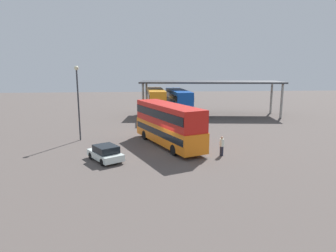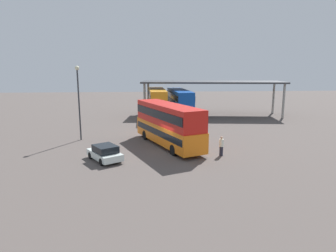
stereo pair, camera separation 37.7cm
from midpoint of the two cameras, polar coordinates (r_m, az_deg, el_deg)
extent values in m
plane|color=#544B46|center=(27.86, 1.34, -5.03)|extent=(140.00, 140.00, 0.00)
cube|color=orange|center=(29.95, 0.36, -1.37)|extent=(6.35, 11.01, 1.84)
cube|color=red|center=(29.59, 0.37, 2.25)|extent=(6.20, 10.78, 1.99)
cube|color=black|center=(29.90, 0.36, -0.96)|extent=(6.22, 10.62, 0.63)
cube|color=black|center=(29.57, 0.37, 2.44)|extent=(6.22, 10.62, 0.80)
cube|color=black|center=(34.69, -3.62, 0.80)|extent=(1.99, 0.88, 1.10)
cube|color=orange|center=(34.54, -3.63, 2.25)|extent=(1.64, 0.72, 0.36)
cylinder|color=black|center=(32.66, -4.04, -1.72)|extent=(0.63, 1.03, 1.00)
cylinder|color=black|center=(33.55, -0.51, -1.35)|extent=(0.63, 1.03, 1.00)
cylinder|color=black|center=(26.73, 1.45, -4.62)|extent=(0.63, 1.03, 1.00)
cylinder|color=black|center=(27.80, 5.54, -4.04)|extent=(0.63, 1.03, 1.00)
cube|color=silver|center=(25.88, -11.59, -5.39)|extent=(3.43, 4.01, 0.55)
cube|color=black|center=(25.57, -11.46, -4.27)|extent=(2.44, 2.56, 0.58)
cylinder|color=black|center=(26.63, -14.18, -5.48)|extent=(0.49, 0.61, 0.60)
cylinder|color=black|center=(27.24, -11.05, -4.96)|extent=(0.49, 0.61, 0.60)
cylinder|color=black|center=(24.64, -12.15, -6.73)|extent=(0.49, 0.61, 0.60)
cylinder|color=black|center=(25.31, -8.82, -6.13)|extent=(0.49, 0.61, 0.60)
cube|color=white|center=(47.34, -1.83, 3.32)|extent=(2.60, 11.06, 1.94)
cube|color=orange|center=(47.10, -1.84, 5.76)|extent=(2.52, 10.84, 2.11)
cube|color=black|center=(47.30, -1.83, 3.60)|extent=(2.63, 10.62, 0.66)
cube|color=black|center=(47.09, -1.84, 5.89)|extent=(2.63, 10.62, 0.84)
cube|color=black|center=(52.70, -2.17, 4.44)|extent=(2.08, 0.13, 1.17)
cube|color=orange|center=(52.60, -2.18, 5.45)|extent=(1.71, 0.10, 0.36)
cylinder|color=black|center=(50.78, -3.29, 2.91)|extent=(0.29, 1.00, 1.00)
cylinder|color=black|center=(50.90, -0.80, 2.95)|extent=(0.29, 1.00, 1.00)
cylinder|color=black|center=(44.03, -2.99, 1.64)|extent=(0.29, 1.00, 1.00)
cylinder|color=black|center=(44.17, -0.13, 1.69)|extent=(0.29, 1.00, 1.00)
cube|color=silver|center=(47.35, 2.47, 3.29)|extent=(3.21, 11.29, 1.89)
cube|color=#0E42A1|center=(47.12, 2.49, 5.66)|extent=(3.12, 11.07, 2.04)
cube|color=black|center=(47.32, 2.47, 3.56)|extent=(3.22, 10.85, 0.64)
cube|color=black|center=(47.11, 2.49, 5.78)|extent=(3.22, 10.85, 0.82)
cube|color=black|center=(52.71, 1.35, 4.41)|extent=(2.08, 0.24, 1.13)
cube|color=orange|center=(52.61, 1.36, 5.39)|extent=(1.71, 0.20, 0.36)
cylinder|color=black|center=(50.65, 0.50, 2.91)|extent=(0.35, 1.02, 1.00)
cylinder|color=black|center=(51.03, 2.96, 2.95)|extent=(0.35, 1.02, 1.00)
cylinder|color=black|center=(43.91, 1.88, 1.63)|extent=(0.35, 1.02, 1.00)
cylinder|color=black|center=(44.35, 4.69, 1.69)|extent=(0.35, 1.02, 1.00)
cube|color=#33353A|center=(49.46, 8.66, 8.29)|extent=(23.32, 9.07, 0.25)
cylinder|color=#9E9B93|center=(54.36, 19.68, 5.10)|extent=(0.36, 0.36, 5.28)
cylinder|color=#9E9B93|center=(49.45, 21.41, 4.44)|extent=(0.36, 0.36, 5.28)
cylinder|color=#9E9B93|center=(52.27, -3.59, 5.51)|extent=(0.36, 0.36, 5.28)
cylinder|color=#9E9B93|center=(47.15, -4.26, 4.88)|extent=(0.36, 0.36, 5.28)
cylinder|color=#33353A|center=(33.19, -16.29, 3.79)|extent=(0.16, 0.16, 7.54)
sphere|color=beige|center=(32.95, -16.67, 10.57)|extent=(0.44, 0.44, 0.44)
cylinder|color=#262633|center=(27.12, 10.51, -4.74)|extent=(0.32, 0.32, 0.85)
cylinder|color=silver|center=(26.93, 10.57, -3.18)|extent=(0.38, 0.38, 0.67)
sphere|color=tan|center=(26.82, 10.60, -2.23)|extent=(0.24, 0.24, 0.24)
camera|label=1|loc=(0.19, -89.64, 0.07)|focal=31.92mm
camera|label=2|loc=(0.19, 90.36, -0.07)|focal=31.92mm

